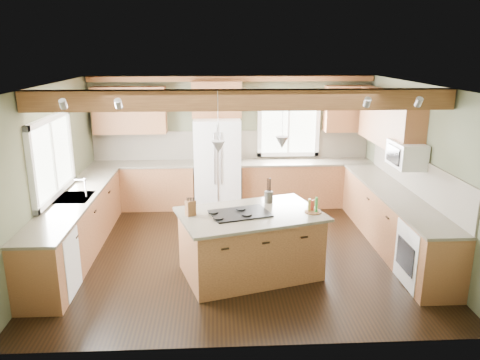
{
  "coord_description": "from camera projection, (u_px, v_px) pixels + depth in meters",
  "views": [
    {
      "loc": [
        -0.33,
        -6.87,
        3.12
      ],
      "look_at": [
        0.05,
        0.3,
        1.08
      ],
      "focal_mm": 35.0,
      "sensor_mm": 36.0,
      "label": 1
    }
  ],
  "objects": [
    {
      "name": "counter_back_left",
      "position": [
        142.0,
        164.0,
        9.25
      ],
      "size": [
        2.06,
        0.64,
        0.04
      ],
      "primitive_type": "cube",
      "color": "#463D33",
      "rests_on": "base_cab_back_left"
    },
    {
      "name": "base_cab_right",
      "position": [
        393.0,
        220.0,
        7.52
      ],
      "size": [
        0.6,
        3.7,
        0.88
      ],
      "primitive_type": "cube",
      "color": "brown",
      "rests_on": "floor"
    },
    {
      "name": "pendant_left",
      "position": [
        218.0,
        147.0,
        6.05
      ],
      "size": [
        0.18,
        0.18,
        0.16
      ],
      "primitive_type": "cone",
      "rotation": [
        3.14,
        0.0,
        0.0
      ],
      "color": "#B2B2B7",
      "rests_on": "ceiling"
    },
    {
      "name": "counter_right",
      "position": [
        395.0,
        193.0,
        7.4
      ],
      "size": [
        0.64,
        3.74,
        0.04
      ],
      "primitive_type": "cube",
      "color": "#463D33",
      "rests_on": "base_cab_right"
    },
    {
      "name": "faucet",
      "position": [
        86.0,
        189.0,
        7.11
      ],
      "size": [
        0.02,
        0.02,
        0.28
      ],
      "primitive_type": "cylinder",
      "color": "#B2B2B7",
      "rests_on": "sink"
    },
    {
      "name": "refrigerator",
      "position": [
        218.0,
        164.0,
        9.24
      ],
      "size": [
        0.9,
        0.74,
        1.8
      ],
      "primitive_type": "cube",
      "color": "white",
      "rests_on": "floor"
    },
    {
      "name": "island",
      "position": [
        250.0,
        245.0,
        6.59
      ],
      "size": [
        2.05,
        1.58,
        0.88
      ],
      "primitive_type": "cube",
      "rotation": [
        0.0,
        0.0,
        0.29
      ],
      "color": "olive",
      "rests_on": "floor"
    },
    {
      "name": "upper_cab_right",
      "position": [
        389.0,
        119.0,
        7.93
      ],
      "size": [
        0.35,
        2.2,
        0.9
      ],
      "primitive_type": "cube",
      "color": "brown",
      "rests_on": "wall_right"
    },
    {
      "name": "oven",
      "position": [
        427.0,
        255.0,
        6.28
      ],
      "size": [
        0.6,
        0.72,
        0.84
      ],
      "primitive_type": "cube",
      "color": "white",
      "rests_on": "floor"
    },
    {
      "name": "cooktop",
      "position": [
        240.0,
        213.0,
        6.4
      ],
      "size": [
        0.9,
        0.72,
        0.02
      ],
      "primitive_type": "cube",
      "rotation": [
        0.0,
        0.0,
        0.29
      ],
      "color": "black",
      "rests_on": "island_top"
    },
    {
      "name": "upper_cab_back_corner",
      "position": [
        348.0,
        109.0,
        9.29
      ],
      "size": [
        0.9,
        0.35,
        0.9
      ],
      "primitive_type": "cube",
      "color": "brown",
      "rests_on": "wall_back"
    },
    {
      "name": "wall_back",
      "position": [
        232.0,
        140.0,
        9.52
      ],
      "size": [
        5.6,
        0.0,
        5.6
      ],
      "primitive_type": "plane",
      "rotation": [
        1.57,
        0.0,
        0.0
      ],
      "color": "#4F553C",
      "rests_on": "ground"
    },
    {
      "name": "base_cab_left",
      "position": [
        77.0,
        226.0,
        7.27
      ],
      "size": [
        0.6,
        3.7,
        0.88
      ],
      "primitive_type": "cube",
      "color": "brown",
      "rests_on": "floor"
    },
    {
      "name": "backsplash_back",
      "position": [
        232.0,
        145.0,
        9.53
      ],
      "size": [
        5.58,
        0.03,
        0.58
      ],
      "primitive_type": "cube",
      "color": "brown",
      "rests_on": "wall_back"
    },
    {
      "name": "bottle_tray",
      "position": [
        313.0,
        205.0,
        6.45
      ],
      "size": [
        0.3,
        0.3,
        0.21
      ],
      "primitive_type": null,
      "rotation": [
        0.0,
        0.0,
        0.38
      ],
      "color": "#5B301B",
      "rests_on": "island_top"
    },
    {
      "name": "pendant_right",
      "position": [
        282.0,
        142.0,
        6.34
      ],
      "size": [
        0.18,
        0.18,
        0.16
      ],
      "primitive_type": "cone",
      "rotation": [
        3.14,
        0.0,
        0.0
      ],
      "color": "#B2B2B7",
      "rests_on": "ceiling"
    },
    {
      "name": "ceiling",
      "position": [
        238.0,
        85.0,
        6.76
      ],
      "size": [
        5.6,
        5.6,
        0.0
      ],
      "primitive_type": "plane",
      "rotation": [
        3.14,
        0.0,
        0.0
      ],
      "color": "silver",
      "rests_on": "wall_back"
    },
    {
      "name": "floor",
      "position": [
        238.0,
        250.0,
        7.47
      ],
      "size": [
        5.6,
        5.6,
        0.0
      ],
      "primitive_type": "plane",
      "color": "black",
      "rests_on": "ground"
    },
    {
      "name": "upper_cab_over_fridge",
      "position": [
        217.0,
        99.0,
        9.1
      ],
      "size": [
        0.96,
        0.35,
        0.7
      ],
      "primitive_type": "cube",
      "color": "brown",
      "rests_on": "wall_back"
    },
    {
      "name": "upper_cab_back_left",
      "position": [
        130.0,
        110.0,
        9.07
      ],
      "size": [
        1.4,
        0.35,
        0.9
      ],
      "primitive_type": "cube",
      "color": "brown",
      "rests_on": "wall_back"
    },
    {
      "name": "wall_left",
      "position": [
        51.0,
        174.0,
        6.97
      ],
      "size": [
        0.0,
        5.0,
        5.0
      ],
      "primitive_type": "plane",
      "rotation": [
        1.57,
        0.0,
        1.57
      ],
      "color": "#4F553C",
      "rests_on": "ground"
    },
    {
      "name": "sink",
      "position": [
        74.0,
        198.0,
        7.14
      ],
      "size": [
        0.5,
        0.65,
        0.03
      ],
      "primitive_type": "cube",
      "color": "#262628",
      "rests_on": "counter_left"
    },
    {
      "name": "wall_right",
      "position": [
        418.0,
        169.0,
        7.26
      ],
      "size": [
        0.0,
        5.0,
        5.0
      ],
      "primitive_type": "plane",
      "rotation": [
        1.57,
        0.0,
        -1.57
      ],
      "color": "#4F553C",
      "rests_on": "ground"
    },
    {
      "name": "soffit_trim",
      "position": [
        232.0,
        79.0,
        9.08
      ],
      "size": [
        5.55,
        0.2,
        0.1
      ],
      "primitive_type": "cube",
      "color": "#552E18",
      "rests_on": "ceiling"
    },
    {
      "name": "utensil_crock",
      "position": [
        269.0,
        197.0,
        6.87
      ],
      "size": [
        0.16,
        0.16,
        0.17
      ],
      "primitive_type": "cylinder",
      "rotation": [
        0.0,
        0.0,
        0.34
      ],
      "color": "#3D3731",
      "rests_on": "island_top"
    },
    {
      "name": "ceiling_beam",
      "position": [
        241.0,
        100.0,
        6.03
      ],
      "size": [
        5.55,
        0.26,
        0.26
      ],
      "primitive_type": "cube",
      "color": "#552E18",
      "rests_on": "ceiling"
    },
    {
      "name": "microwave",
      "position": [
        407.0,
        154.0,
        7.13
      ],
      "size": [
        0.4,
        0.7,
        0.38
      ],
      "primitive_type": "cube",
      "color": "white",
      "rests_on": "wall_right"
    },
    {
      "name": "dishwasher",
      "position": [
        50.0,
        264.0,
        6.02
      ],
      "size": [
        0.6,
        0.6,
        0.84
      ],
      "primitive_type": "cube",
      "color": "white",
      "rests_on": "floor"
    },
    {
      "name": "island_top",
      "position": [
        250.0,
        214.0,
        6.46
      ],
      "size": [
        2.2,
        1.73,
        0.04
      ],
      "primitive_type": "cube",
      "rotation": [
        0.0,
        0.0,
        0.29
      ],
      "color": "#463D33",
      "rests_on": "island"
    },
    {
      "name": "base_cab_back_left",
      "position": [
        144.0,
        186.0,
        9.37
      ],
      "size": [
        2.02,
        0.6,
        0.88
      ],
      "primitive_type": "cube",
      "color": "brown",
      "rests_on": "floor"
    },
    {
      "name": "counter_left",
      "position": [
        75.0,
        198.0,
        7.14
      ],
      "size": [
        0.64,
        3.74,
        0.04
      ],
      "primitive_type": "cube",
      "color": "#463D33",
      "rests_on": "base_cab_left"
    },
    {
      "name": "knife_block",
      "position": [
        191.0,
        208.0,
        6.33
      ],
      "size": [
        0.16,
        0.14,
        0.21
      ],
      "primitive_type": "cube",
      "rotation": [
        0.0,
        0.0,
        0.53
      ],
      "color": "brown",
      "rests_on": "island_top"
    },
    {
      "name": "window_back",
      "position": [
        288.0,
        128.0,
        9.49
      ],
      "size": [
        1.1,
        0.04,
        1.0
      ],
      "primitive_type": "cube",
      "color": "white",
      "rests_on": "wall_back"
    },
    {
      "name": "base_cab_back_right",
      "position": [
        305.0,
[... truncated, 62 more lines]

